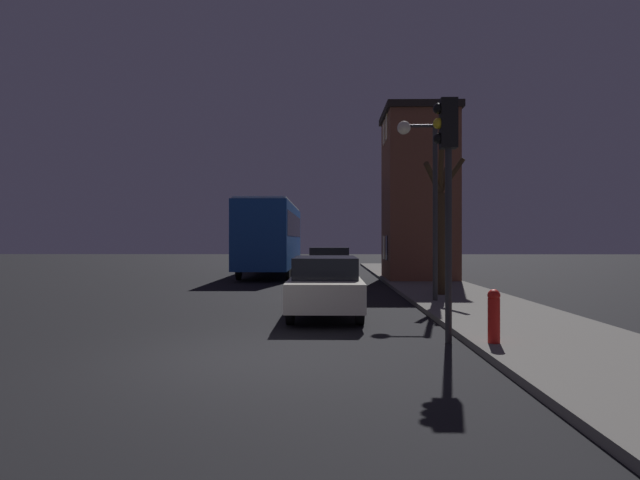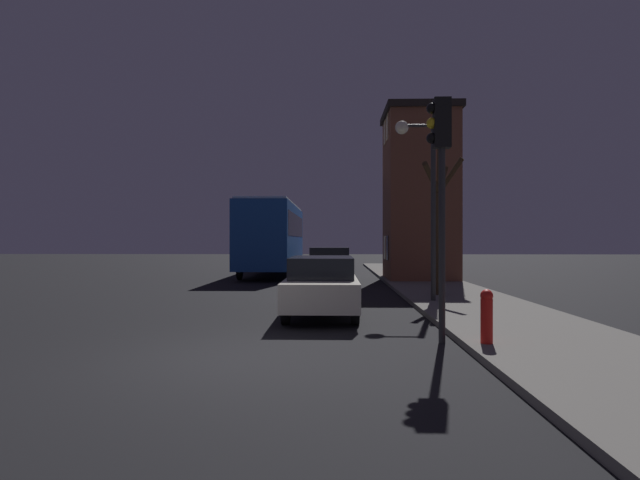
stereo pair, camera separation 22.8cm
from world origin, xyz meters
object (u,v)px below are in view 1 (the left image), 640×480
streetlamp (423,178)px  traffic_light (447,168)px  car_far_lane (329,261)px  bus (272,233)px  bare_tree (440,226)px  car_mid_lane (329,265)px  fire_hydrant (494,315)px  car_near_lane (325,284)px

streetlamp → traffic_light: bearing=-96.5°
traffic_light → car_far_lane: 19.06m
streetlamp → car_far_lane: streetlamp is taller
traffic_light → bus: bearing=106.2°
bare_tree → car_mid_lane: 6.57m
fire_hydrant → streetlamp: bearing=90.3°
bus → fire_hydrant: bearing=-72.4°
car_mid_lane → car_far_lane: 6.54m
traffic_light → car_near_lane: (-2.22, 3.39, -2.40)m
bare_tree → bus: size_ratio=0.43×
streetlamp → traffic_light: (-0.61, -5.39, -0.49)m
car_mid_lane → fire_hydrant: car_mid_lane is taller
car_near_lane → car_far_lane: 15.39m
bus → car_far_lane: (3.11, 0.90, -1.54)m
fire_hydrant → car_far_lane: bearing=98.0°
traffic_light → car_mid_lane: traffic_light is taller
bus → car_far_lane: bus is taller
car_near_lane → fire_hydrant: car_near_lane is taller
bare_tree → car_near_lane: bearing=-136.1°
bare_tree → car_far_lane: bearing=106.6°
traffic_light → car_near_lane: traffic_light is taller
streetlamp → bus: streetlamp is taller
traffic_light → car_far_lane: traffic_light is taller
traffic_light → car_far_lane: (-2.09, 18.78, -2.45)m
car_near_lane → car_mid_lane: (0.11, 8.85, 0.03)m
bare_tree → traffic_light: bearing=-101.7°
streetlamp → bare_tree: 2.20m
bus → fire_hydrant: bus is taller
bus → car_near_lane: 14.87m
traffic_light → car_mid_lane: bearing=99.8°
car_far_lane → fire_hydrant: size_ratio=4.51×
streetlamp → bus: (-5.82, 12.49, -1.40)m
streetlamp → car_far_lane: size_ratio=1.27×
fire_hydrant → car_mid_lane: bearing=102.1°
car_far_lane → bare_tree: bearing=-73.4°
streetlamp → car_mid_lane: (-2.71, 6.85, -2.86)m
streetlamp → bus: bearing=115.0°
traffic_light → car_near_lane: 4.71m
traffic_light → fire_hydrant: (0.64, -0.62, -2.57)m
car_near_lane → car_mid_lane: bearing=89.3°
fire_hydrant → car_near_lane: bearing=125.5°
traffic_light → car_near_lane: size_ratio=0.93×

